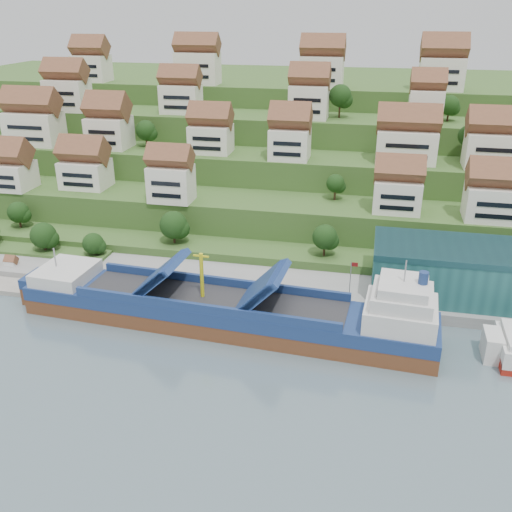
# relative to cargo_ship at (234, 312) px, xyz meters

# --- Properties ---
(ground) EXTENTS (300.00, 300.00, 0.00)m
(ground) POSITION_rel_cargo_ship_xyz_m (1.67, 0.34, -3.17)
(ground) COLOR slate
(ground) RESTS_ON ground
(quay) EXTENTS (180.00, 14.00, 2.20)m
(quay) POSITION_rel_cargo_ship_xyz_m (21.67, 15.34, -2.07)
(quay) COLOR gray
(quay) RESTS_ON ground
(hillside) EXTENTS (260.00, 128.00, 31.00)m
(hillside) POSITION_rel_cargo_ship_xyz_m (1.67, 103.89, 7.48)
(hillside) COLOR #2D4C1E
(hillside) RESTS_ON ground
(hillside_village) EXTENTS (154.58, 63.98, 29.26)m
(hillside_village) POSITION_rel_cargo_ship_xyz_m (1.30, 62.19, 21.78)
(hillside_village) COLOR white
(hillside_village) RESTS_ON ground
(hillside_trees) EXTENTS (133.99, 62.64, 30.88)m
(hillside_trees) POSITION_rel_cargo_ship_xyz_m (-9.36, 45.90, 13.91)
(hillside_trees) COLOR #1B3E14
(hillside_trees) RESTS_ON ground
(flagpole) EXTENTS (1.28, 0.16, 8.00)m
(flagpole) POSITION_rel_cargo_ship_xyz_m (19.78, 10.34, 3.71)
(flagpole) COLOR gray
(flagpole) RESTS_ON quay
(cargo_ship) EXTENTS (75.21, 16.35, 16.51)m
(cargo_ship) POSITION_rel_cargo_ship_xyz_m (0.00, 0.00, 0.00)
(cargo_ship) COLOR brown
(cargo_ship) RESTS_ON ground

